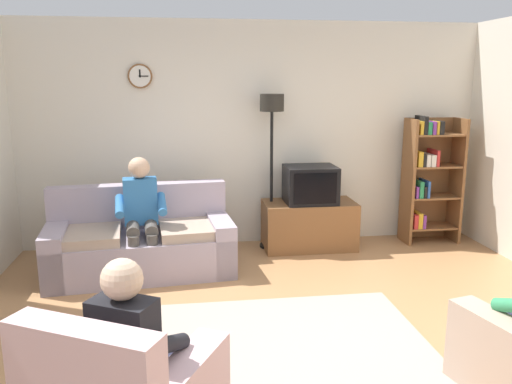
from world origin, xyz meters
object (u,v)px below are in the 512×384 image
bookshelf (428,176)px  floor_lamp (272,128)px  tv (310,184)px  person_on_couch (141,211)px  couch (141,244)px  tv_stand (309,225)px  person_in_left_armchair (135,344)px

bookshelf → floor_lamp: bearing=179.2°
tv → person_on_couch: bearing=-161.6°
couch → bookshelf: bookshelf is taller
couch → person_on_couch: (0.03, -0.11, 0.39)m
tv_stand → floor_lamp: (-0.45, 0.10, 1.16)m
floor_lamp → person_in_left_armchair: 3.72m
floor_lamp → tv: bearing=-15.4°
couch → tv: tv is taller
floor_lamp → person_on_couch: 1.83m
tv_stand → tv: size_ratio=1.83×
tv → floor_lamp: floor_lamp is taller
tv → person_on_couch: (-1.93, -0.64, -0.09)m
couch → tv: 2.09m
tv → person_in_left_armchair: size_ratio=0.54×
floor_lamp → person_on_couch: (-1.48, -0.77, -0.75)m
bookshelf → tv_stand: bearing=-177.3°
couch → floor_lamp: floor_lamp is taller
tv → bookshelf: (1.52, 0.10, 0.05)m
couch → floor_lamp: 2.00m
couch → bookshelf: (3.48, 0.63, 0.53)m
person_on_couch → couch: bearing=104.9°
couch → tv: (1.96, 0.53, 0.48)m
tv → couch: bearing=-164.8°
tv_stand → floor_lamp: 1.25m
person_on_couch → person_in_left_armchair: 2.61m
tv_stand → person_in_left_armchair: person_in_left_armchair is taller
person_on_couch → tv_stand: bearing=19.1°
couch → bookshelf: size_ratio=1.25×
tv_stand → couch: bearing=-164.1°
tv_stand → person_on_couch: size_ratio=0.89×
floor_lamp → couch: bearing=-156.5°
tv → floor_lamp: size_ratio=0.32×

